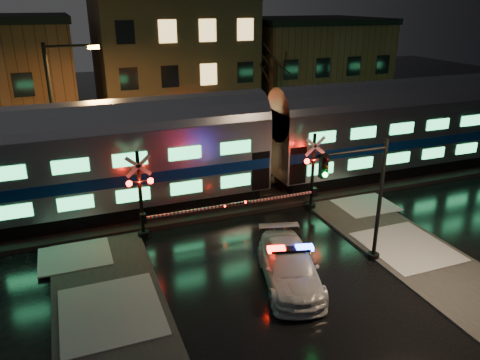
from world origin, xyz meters
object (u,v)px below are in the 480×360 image
object	(u,v)px
traffic_light	(363,201)
streetlight	(59,112)
police_car	(290,267)
crossing_signal_left	(149,203)
crossing_signal_right	(307,180)

from	to	relation	value
traffic_light	streetlight	size ratio (longest dim) A/B	0.64
police_car	streetlight	bearing A→B (deg)	136.71
streetlight	police_car	bearing A→B (deg)	-58.31
police_car	traffic_light	distance (m)	4.01
traffic_light	crossing_signal_left	bearing A→B (deg)	145.03
crossing_signal_left	traffic_light	distance (m)	9.56
police_car	crossing_signal_right	distance (m)	7.05
crossing_signal_left	traffic_light	bearing A→B (deg)	-35.53
crossing_signal_right	streetlight	bearing A→B (deg)	150.04
police_car	streetlight	distance (m)	15.25
crossing_signal_left	streetlight	bearing A→B (deg)	116.68
police_car	crossing_signal_left	xyz separation A→B (m)	(-4.35, 5.80, 1.03)
crossing_signal_left	traffic_light	world-z (taller)	traffic_light
streetlight	crossing_signal_right	bearing A→B (deg)	-29.96
traffic_light	police_car	bearing A→B (deg)	-174.68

